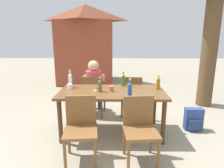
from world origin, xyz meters
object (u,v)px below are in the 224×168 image
(bottle_green, at_px, (123,80))
(bottle_olive, at_px, (100,85))
(bottle_clear, at_px, (70,80))
(brick_kiosk, at_px, (86,43))
(bottle_amber, at_px, (158,83))
(dining_table, at_px, (112,96))
(chair_far_right, at_px, (131,94))
(person_in_white_shirt, at_px, (94,85))
(chair_near_right, at_px, (140,126))
(table_knife, at_px, (96,89))
(bottle_blue, at_px, (130,90))
(cup_white, at_px, (70,86))
(backpack_by_near_side, at_px, (194,120))
(cup_terracotta, at_px, (111,89))
(chair_far_left, at_px, (93,94))
(chair_near_left, at_px, (81,125))

(bottle_green, distance_m, bottle_olive, 0.57)
(bottle_clear, xyz_separation_m, bottle_olive, (0.56, -0.28, -0.03))
(bottle_green, distance_m, brick_kiosk, 3.87)
(bottle_amber, bearing_deg, brick_kiosk, 115.21)
(bottle_amber, relative_size, brick_kiosk, 0.09)
(dining_table, relative_size, bottle_olive, 7.01)
(chair_far_right, height_order, person_in_white_shirt, person_in_white_shirt)
(bottle_green, bearing_deg, chair_near_right, -80.25)
(table_knife, bearing_deg, chair_far_right, 45.63)
(dining_table, xyz_separation_m, table_knife, (-0.27, 0.07, 0.09))
(chair_near_right, height_order, bottle_blue, bottle_blue)
(bottle_amber, relative_size, cup_white, 2.71)
(bottle_blue, xyz_separation_m, cup_white, (-1.01, 0.50, -0.08))
(bottle_amber, distance_m, table_knife, 1.08)
(chair_far_right, xyz_separation_m, backpack_by_near_side, (1.08, -0.62, -0.29))
(backpack_by_near_side, distance_m, brick_kiosk, 4.76)
(cup_terracotta, bearing_deg, person_in_white_shirt, 113.69)
(dining_table, relative_size, bottle_green, 6.59)
(backpack_by_near_side, bearing_deg, chair_far_left, 161.64)
(brick_kiosk, bearing_deg, cup_terracotta, -75.91)
(bottle_blue, bearing_deg, table_knife, 139.75)
(dining_table, distance_m, chair_near_left, 0.87)
(cup_terracotta, height_order, table_knife, cup_terracotta)
(bottle_olive, xyz_separation_m, backpack_by_near_side, (1.67, 0.19, -0.67))
(chair_far_right, bearing_deg, brick_kiosk, 113.48)
(dining_table, xyz_separation_m, bottle_green, (0.20, 0.36, 0.20))
(chair_far_left, relative_size, cup_white, 9.34)
(brick_kiosk, bearing_deg, person_in_white_shirt, -78.79)
(bottle_blue, height_order, bottle_amber, bottle_blue)
(dining_table, xyz_separation_m, bottle_clear, (-0.75, 0.22, 0.23))
(chair_far_left, bearing_deg, dining_table, -61.60)
(chair_near_left, bearing_deg, chair_far_left, 90.01)
(chair_near_right, distance_m, brick_kiosk, 5.04)
(chair_far_right, height_order, cup_terracotta, chair_far_right)
(bottle_amber, xyz_separation_m, cup_white, (-1.54, -0.02, -0.06))
(cup_white, bearing_deg, cup_terracotta, -10.20)
(backpack_by_near_side, bearing_deg, table_knife, -178.17)
(chair_near_left, xyz_separation_m, cup_terracotta, (0.39, 0.73, 0.32))
(cup_white, xyz_separation_m, table_knife, (0.47, -0.04, -0.04))
(dining_table, bearing_deg, bottle_green, 60.98)
(bottle_amber, height_order, cup_terracotta, bottle_amber)
(backpack_by_near_side, bearing_deg, chair_far_right, 150.06)
(bottle_amber, distance_m, bottle_green, 0.64)
(bottle_amber, bearing_deg, person_in_white_shirt, 148.77)
(chair_near_right, xyz_separation_m, person_in_white_shirt, (-0.79, 1.61, 0.17))
(bottle_green, distance_m, cup_terracotta, 0.44)
(chair_far_left, xyz_separation_m, bottle_olive, (0.21, -0.81, 0.38))
(chair_near_left, xyz_separation_m, bottle_clear, (-0.35, 0.97, 0.41))
(bottle_clear, bearing_deg, bottle_green, 8.28)
(bottle_clear, height_order, bottle_green, bottle_clear)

